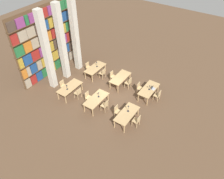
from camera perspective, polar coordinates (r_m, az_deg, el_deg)
ground_plane at (r=16.23m, az=-0.71°, el=-1.45°), size 40.00×40.00×0.00m
bookshelf_bank at (r=18.00m, az=-16.22°, el=11.71°), size 6.11×0.35×5.50m
pillar_left at (r=16.01m, az=-16.69°, el=9.37°), size 0.44×0.44×6.00m
pillar_center at (r=16.84m, az=-12.99°, el=11.67°), size 0.44×0.44×6.00m
pillar_right at (r=17.75m, az=-9.60°, el=13.71°), size 0.44×0.44×6.00m
reading_table_0 at (r=13.99m, az=3.91°, el=-6.47°), size 1.94×0.88×0.73m
chair_0 at (r=13.90m, az=6.50°, el=-8.06°), size 0.42×0.40×0.89m
chair_1 at (r=14.36m, az=1.44°, el=-5.69°), size 0.42×0.40×0.89m
desk_lamp_0 at (r=13.83m, az=4.28°, el=-4.69°), size 0.14×0.14×0.50m
reading_table_1 at (r=15.92m, az=9.62°, el=-0.02°), size 1.94×0.88×0.73m
chair_2 at (r=15.83m, az=11.85°, el=-1.44°), size 0.42×0.40×0.89m
chair_3 at (r=16.23m, az=7.26°, el=0.45°), size 0.42×0.40×0.89m
desk_lamp_1 at (r=15.65m, az=9.80°, el=0.73°), size 0.14×0.14×0.39m
laptop at (r=15.89m, az=10.70°, el=0.29°), size 0.32×0.22×0.21m
reading_table_2 at (r=14.96m, az=-4.13°, el=-2.61°), size 1.94×0.88×0.73m
chair_4 at (r=14.76m, az=-1.83°, el=-4.12°), size 0.42×0.40×0.89m
chair_5 at (r=15.43m, az=-6.22°, el=-1.98°), size 0.42×0.40×0.89m
desk_lamp_2 at (r=14.86m, az=-3.56°, el=-1.13°), size 0.14×0.14×0.40m
reading_table_3 at (r=16.78m, az=2.19°, el=3.04°), size 1.94×0.88×0.73m
chair_6 at (r=16.63m, az=4.37°, el=1.84°), size 0.42×0.40×0.89m
chair_7 at (r=17.22m, az=0.22°, el=3.52°), size 0.42×0.40×0.89m
reading_table_4 at (r=16.15m, az=-10.96°, el=0.46°), size 1.94×0.88×0.73m
chair_8 at (r=15.88m, az=-8.86°, el=-0.83°), size 0.42×0.40×0.89m
chair_9 at (r=16.70m, az=-12.61°, el=1.02°), size 0.42×0.40×0.89m
desk_lamp_3 at (r=15.75m, az=-11.74°, el=0.85°), size 0.14×0.14×0.42m
reading_table_5 at (r=17.85m, az=-4.40°, el=5.52°), size 1.94×0.88×0.73m
chair_10 at (r=17.59m, az=-2.46°, el=4.38°), size 0.42×0.40×0.89m
chair_11 at (r=18.33m, az=-6.15°, el=5.85°), size 0.42×0.40×0.89m
desk_lamp_4 at (r=17.73m, az=-4.00°, el=6.83°), size 0.14×0.14×0.47m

